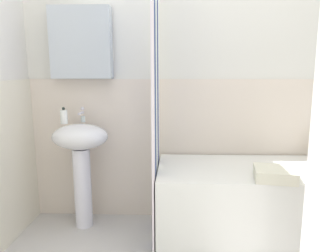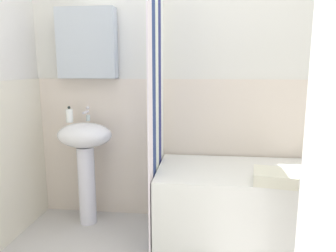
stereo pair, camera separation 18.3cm
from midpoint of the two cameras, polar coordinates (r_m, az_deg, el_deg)
name	(u,v)px [view 1 (the left image)]	position (r m, az deg, el deg)	size (l,w,h in m)	color
wall_back_tiled	(206,86)	(2.64, 4.94, 7.16)	(3.60, 0.18, 2.40)	silver
sink	(81,152)	(2.63, -17.42, -4.60)	(0.44, 0.34, 0.86)	white
faucet	(82,115)	(2.65, -17.18, 1.91)	(0.03, 0.12, 0.12)	silver
soap_dispenser	(64,117)	(2.65, -20.22, 1.61)	(0.06, 0.06, 0.13)	white
bathtub	(254,203)	(2.51, 13.27, -13.52)	(1.45, 0.69, 0.56)	white
shower_curtain	(156,109)	(2.28, -4.50, 3.12)	(0.01, 0.69, 2.00)	white
lotion_bottle	(326,147)	(2.82, 25.08, -3.54)	(0.04, 0.04, 0.20)	gold
shampoo_bottle	(312,150)	(2.76, 22.86, -4.04)	(0.05, 0.05, 0.16)	silver
towel_folded	(275,174)	(2.19, 16.50, -8.34)	(0.26, 0.24, 0.07)	silver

